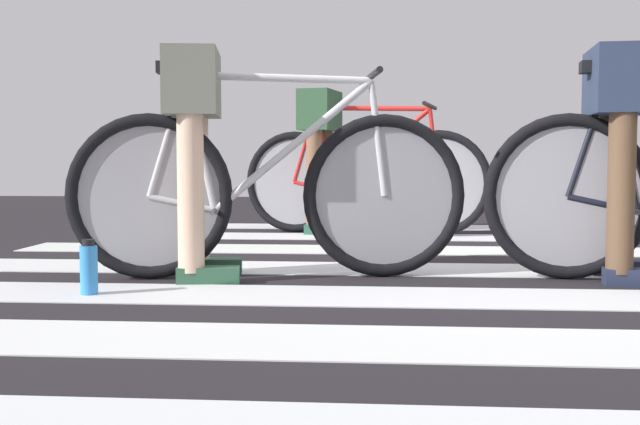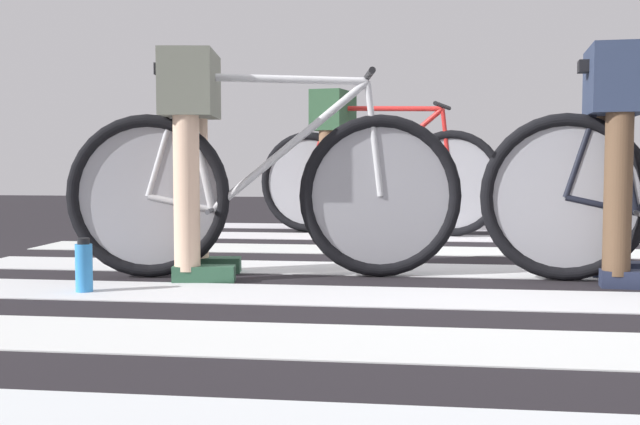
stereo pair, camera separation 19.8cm
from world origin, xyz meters
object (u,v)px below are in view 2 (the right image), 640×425
(cyclist_2_of_3, at_px, (616,131))
(cyclist_3_of_3, at_px, (334,141))
(bicycle_1_of_3, at_px, (264,190))
(water_bottle, at_px, (84,267))
(bicycle_3_of_3, at_px, (376,179))
(cyclist_1_of_3, at_px, (192,133))

(cyclist_2_of_3, height_order, cyclist_3_of_3, cyclist_3_of_3)
(bicycle_1_of_3, bearing_deg, water_bottle, -149.91)
(bicycle_3_of_3, xyz_separation_m, cyclist_3_of_3, (-0.30, 0.06, 0.26))
(cyclist_1_of_3, bearing_deg, bicycle_1_of_3, -0.00)
(bicycle_1_of_3, relative_size, cyclist_2_of_3, 1.75)
(cyclist_3_of_3, relative_size, water_bottle, 4.66)
(cyclist_1_of_3, relative_size, cyclist_2_of_3, 1.00)
(cyclist_2_of_3, bearing_deg, bicycle_3_of_3, 124.21)
(bicycle_1_of_3, height_order, cyclist_2_of_3, cyclist_2_of_3)
(bicycle_1_of_3, height_order, cyclist_1_of_3, cyclist_1_of_3)
(cyclist_3_of_3, bearing_deg, cyclist_1_of_3, -88.26)
(water_bottle, bearing_deg, bicycle_1_of_3, 38.49)
(bicycle_1_of_3, relative_size, bicycle_3_of_3, 1.01)
(bicycle_3_of_3, xyz_separation_m, water_bottle, (-0.99, -2.54, -0.28))
(bicycle_1_of_3, bearing_deg, cyclist_2_of_3, -6.47)
(cyclist_1_of_3, xyz_separation_m, water_bottle, (-0.31, -0.44, -0.53))
(cyclist_2_of_3, relative_size, water_bottle, 4.61)
(water_bottle, bearing_deg, cyclist_2_of_3, 14.35)
(water_bottle, bearing_deg, cyclist_3_of_3, 75.27)
(cyclist_2_of_3, relative_size, bicycle_3_of_3, 0.58)
(cyclist_2_of_3, bearing_deg, water_bottle, -160.60)
(bicycle_1_of_3, distance_m, cyclist_1_of_3, 0.40)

